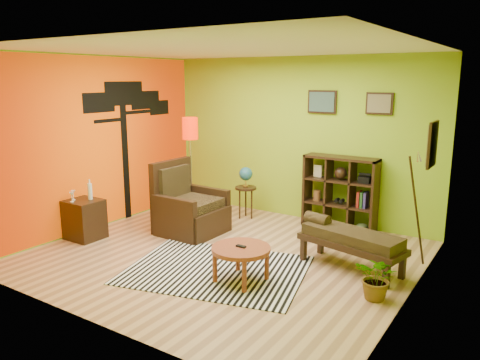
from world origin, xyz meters
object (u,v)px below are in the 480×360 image
Objects in this scene: armchair at (188,211)px; bench at (349,238)px; globe_table at (246,180)px; side_cabinet at (84,219)px; coffee_table at (241,252)px; potted_plant at (378,282)px; floor_lamp at (190,138)px; cube_shelf at (341,193)px.

armchair is 0.78× the size of bench.
globe_table is (0.36, 1.16, 0.35)m from armchair.
side_cabinet is 2.76m from globe_table.
armchair is (-1.74, 1.13, -0.03)m from coffee_table.
bench is at bearing 49.05° from coffee_table.
bench is at bearing 131.49° from potted_plant.
globe_table is (0.68, 0.67, -0.76)m from floor_lamp.
globe_table reaches higher than bench.
bench reaches higher than coffee_table.
coffee_table is at bearing -38.05° from floor_lamp.
floor_lamp reaches higher than cube_shelf.
armchair is 0.95× the size of cube_shelf.
coffee_table is 0.63× the size of armchair.
bench is (3.83, 1.09, 0.10)m from side_cabinet.
globe_table is 1.66m from cube_shelf.
bench is (0.95, 1.10, 0.03)m from coffee_table.
potted_plant is (0.59, -0.67, -0.21)m from bench.
armchair is at bearing -56.60° from floor_lamp.
bench is (2.69, -0.03, 0.06)m from armchair.
armchair is 3.36m from potted_plant.
coffee_table is 1.45m from bench.
coffee_table is at bearing -0.03° from side_cabinet.
side_cabinet reaches higher than globe_table.
floor_lamp is at bearing 63.08° from side_cabinet.
floor_lamp is at bearing 161.80° from potted_plant.
globe_table is at bearing 153.00° from bench.
side_cabinet is at bearing -123.25° from globe_table.
bench is at bearing -27.00° from globe_table.
floor_lamp is at bearing -156.12° from cube_shelf.
armchair is 1.26m from globe_table.
armchair reaches higher than coffee_table.
coffee_table is 2.65m from cube_shelf.
floor_lamp is 2.65m from cube_shelf.
globe_table is (-1.38, 2.28, 0.31)m from coffee_table.
side_cabinet is 4.08m from cube_shelf.
armchair reaches higher than side_cabinet.
globe_table is at bearing 44.71° from floor_lamp.
potted_plant is (1.54, 0.43, -0.18)m from coffee_table.
side_cabinet is 0.64× the size of bench.
floor_lamp reaches higher than globe_table.
armchair is 1.25m from floor_lamp.
potted_plant is at bearing -32.42° from globe_table.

